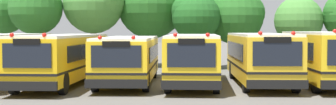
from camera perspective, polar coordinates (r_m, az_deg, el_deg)
The scene contains 14 objects.
ground_plane at distance 24.47m, azimuth -1.00°, elevation -3.74°, with size 160.00×160.00×0.00m, color #595651.
school_bus_0 at distance 26.36m, azimuth -18.98°, elevation -0.39°, with size 2.83×10.93×2.64m.
school_bus_1 at distance 25.21m, azimuth -12.00°, elevation -0.46°, with size 2.46×11.39×2.62m.
school_bus_2 at distance 24.62m, azimuth -4.65°, elevation -0.63°, with size 2.81×9.59×2.50m.
school_bus_3 at distance 24.09m, azimuth 2.97°, elevation -0.56°, with size 2.56×9.56×2.62m.
school_bus_4 at distance 24.72m, azimuth 10.69°, elevation -0.44°, with size 2.64×9.54×2.68m.
school_bus_5 at distance 25.31m, azimuth 17.70°, elevation -0.35°, with size 2.63×9.57×2.77m.
tree_0 at distance 38.41m, azimuth -18.53°, elevation 4.64°, with size 3.45×3.45×5.90m.
tree_1 at distance 35.18m, azimuth -15.17°, elevation 5.19°, with size 3.74×3.74×6.12m.
tree_2 at distance 35.32m, azimuth -8.42°, elevation 5.83°, with size 4.54×4.36×6.82m.
tree_3 at distance 36.01m, azimuth -2.06°, elevation 5.62°, with size 4.96×4.96×7.04m.
tree_4 at distance 33.91m, azimuth 3.08°, elevation 4.32°, with size 3.42×3.37×5.31m.
tree_5 at distance 35.72m, azimuth 8.17°, elevation 4.35°, with size 4.27×4.14×5.82m.
tree_6 at distance 35.08m, azimuth 15.11°, elevation 3.75°, with size 3.37×3.37×5.06m.
Camera 1 is at (1.72, -24.26, 2.74)m, focal length 52.07 mm.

